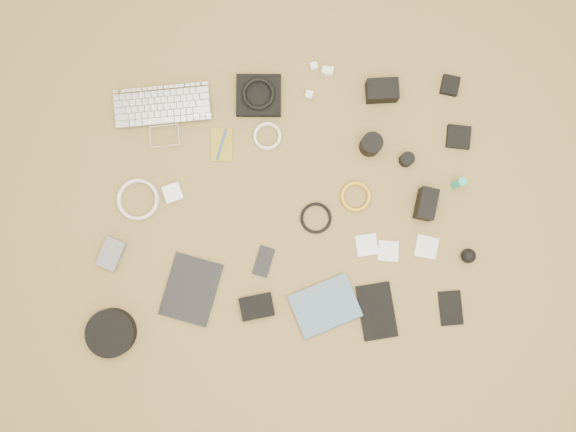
{
  "coord_description": "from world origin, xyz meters",
  "views": [
    {
      "loc": [
        -0.0,
        -0.2,
        2.11
      ],
      "look_at": [
        0.0,
        -0.04,
        0.02
      ],
      "focal_mm": 35.0,
      "sensor_mm": 36.0,
      "label": 1
    }
  ],
  "objects_px": {
    "phone": "(264,261)",
    "tablet": "(191,289)",
    "laptop": "(164,119)",
    "paperback": "(334,328)",
    "dslr_camera": "(382,91)",
    "headphone_case": "(111,333)"
  },
  "relations": [
    {
      "from": "laptop",
      "to": "paperback",
      "type": "height_order",
      "value": "laptop"
    },
    {
      "from": "dslr_camera",
      "to": "paperback",
      "type": "distance_m",
      "value": 0.91
    },
    {
      "from": "laptop",
      "to": "headphone_case",
      "type": "distance_m",
      "value": 0.82
    },
    {
      "from": "dslr_camera",
      "to": "paperback",
      "type": "relative_size",
      "value": 0.51
    },
    {
      "from": "tablet",
      "to": "phone",
      "type": "bearing_deg",
      "value": 36.67
    },
    {
      "from": "tablet",
      "to": "headphone_case",
      "type": "bearing_deg",
      "value": -135.85
    },
    {
      "from": "dslr_camera",
      "to": "headphone_case",
      "type": "relative_size",
      "value": 0.66
    },
    {
      "from": "laptop",
      "to": "headphone_case",
      "type": "relative_size",
      "value": 2.04
    },
    {
      "from": "phone",
      "to": "tablet",
      "type": "bearing_deg",
      "value": -142.17
    },
    {
      "from": "phone",
      "to": "paperback",
      "type": "distance_m",
      "value": 0.36
    },
    {
      "from": "phone",
      "to": "paperback",
      "type": "bearing_deg",
      "value": -26.3
    },
    {
      "from": "laptop",
      "to": "dslr_camera",
      "type": "distance_m",
      "value": 0.83
    },
    {
      "from": "tablet",
      "to": "paperback",
      "type": "xyz_separation_m",
      "value": [
        0.53,
        -0.15,
        0.01
      ]
    },
    {
      "from": "laptop",
      "to": "dslr_camera",
      "type": "relative_size",
      "value": 3.11
    },
    {
      "from": "dslr_camera",
      "to": "phone",
      "type": "distance_m",
      "value": 0.78
    },
    {
      "from": "phone",
      "to": "headphone_case",
      "type": "xyz_separation_m",
      "value": [
        -0.56,
        -0.25,
        0.02
      ]
    },
    {
      "from": "headphone_case",
      "to": "paperback",
      "type": "bearing_deg",
      "value": -0.2
    },
    {
      "from": "dslr_camera",
      "to": "headphone_case",
      "type": "height_order",
      "value": "dslr_camera"
    },
    {
      "from": "headphone_case",
      "to": "phone",
      "type": "bearing_deg",
      "value": 23.74
    },
    {
      "from": "laptop",
      "to": "phone",
      "type": "distance_m",
      "value": 0.66
    },
    {
      "from": "dslr_camera",
      "to": "phone",
      "type": "height_order",
      "value": "dslr_camera"
    },
    {
      "from": "laptop",
      "to": "phone",
      "type": "bearing_deg",
      "value": -60.24
    }
  ]
}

